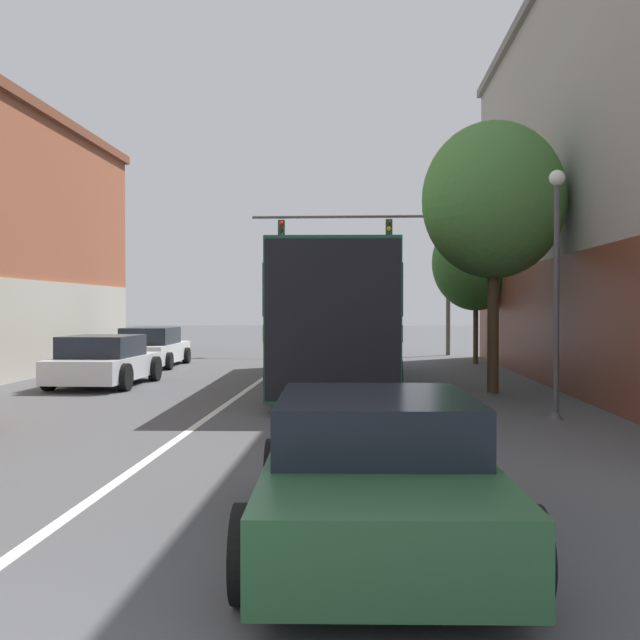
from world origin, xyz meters
TOP-DOWN VIEW (x-y plane):
  - lane_center_line at (0.00, 16.57)m, footprint 0.14×45.14m
  - bus at (2.02, 17.15)m, footprint 3.17×12.00m
  - hatchback_foreground at (2.90, 4.06)m, footprint 2.19×4.06m
  - parked_car_left_near at (-4.31, 22.50)m, footprint 2.06×4.60m
  - parked_car_left_far at (-3.76, 16.33)m, footprint 2.09×4.02m
  - traffic_signal_gantry at (3.79, 29.12)m, footprint 8.29×0.36m
  - street_lamp at (6.20, 11.22)m, footprint 0.28×0.28m
  - street_tree_near at (5.80, 15.35)m, footprint 3.31×2.98m
  - street_tree_far at (6.73, 24.30)m, footprint 3.07×2.77m

SIDE VIEW (x-z plane):
  - lane_center_line at x=0.00m, z-range 0.00..0.01m
  - hatchback_foreground at x=2.90m, z-range -0.01..1.21m
  - parked_car_left_far at x=-3.76m, z-range -0.02..1.25m
  - parked_car_left_near at x=-4.31m, z-range -0.04..1.28m
  - bus at x=2.02m, z-range 0.21..3.49m
  - street_lamp at x=6.20m, z-range 0.16..4.57m
  - street_tree_far at x=6.73m, z-range 0.93..6.19m
  - traffic_signal_gantry at x=3.79m, z-range 1.40..7.48m
  - street_tree_near at x=5.80m, z-range 1.31..7.60m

